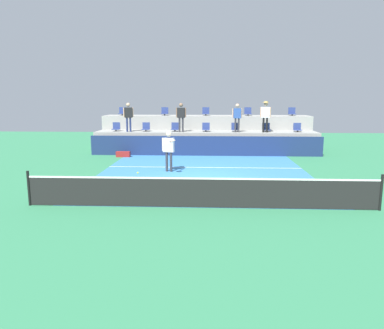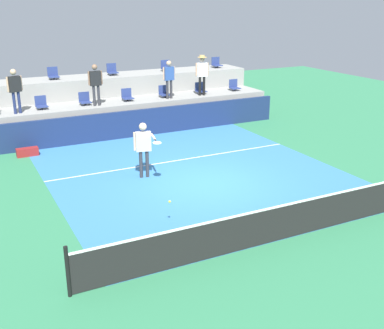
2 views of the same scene
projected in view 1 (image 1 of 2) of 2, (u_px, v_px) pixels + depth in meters
name	position (u px, v px, depth m)	size (l,w,h in m)	color
ground_plane	(203.00, 179.00, 14.90)	(40.00, 40.00, 0.00)	#2D754C
court_inner_paint	(204.00, 174.00, 15.88)	(9.00, 10.00, 0.01)	teal
court_service_line	(204.00, 167.00, 17.26)	(9.00, 0.06, 0.00)	white
tennis_net	(201.00, 192.00, 10.88)	(10.48, 0.08, 1.07)	black
sponsor_backboard	(205.00, 146.00, 20.70)	(13.00, 0.16, 1.10)	navy
seating_tier_lower	(206.00, 142.00, 21.96)	(13.00, 1.80, 1.25)	gray
seating_tier_upper	(206.00, 132.00, 23.65)	(13.00, 1.80, 2.10)	gray
stadium_chair_lower_far_left	(116.00, 128.00, 22.01)	(0.44, 0.40, 0.52)	#2D2D33
stadium_chair_lower_left	(146.00, 128.00, 21.92)	(0.44, 0.40, 0.52)	#2D2D33
stadium_chair_lower_mid_left	(175.00, 128.00, 21.83)	(0.44, 0.40, 0.52)	#2D2D33
stadium_chair_lower_center	(206.00, 128.00, 21.74)	(0.44, 0.40, 0.52)	#2D2D33
stadium_chair_lower_mid_right	(235.00, 128.00, 21.66)	(0.44, 0.40, 0.52)	#2D2D33
stadium_chair_lower_right	(266.00, 128.00, 21.57)	(0.44, 0.40, 0.52)	#2D2D33
stadium_chair_lower_far_right	(297.00, 128.00, 21.49)	(0.44, 0.40, 0.52)	#2D2D33
stadium_chair_upper_far_left	(122.00, 112.00, 23.62)	(0.44, 0.40, 0.52)	#2D2D33
stadium_chair_upper_left	(165.00, 112.00, 23.49)	(0.44, 0.40, 0.52)	#2D2D33
stadium_chair_upper_center	(206.00, 112.00, 23.36)	(0.44, 0.40, 0.52)	#2D2D33
stadium_chair_upper_right	(248.00, 112.00, 23.23)	(0.44, 0.40, 0.52)	#2D2D33
stadium_chair_upper_far_right	(292.00, 112.00, 23.10)	(0.44, 0.40, 0.52)	#2D2D33
tennis_player	(169.00, 147.00, 16.11)	(0.61, 1.30, 1.78)	#2D2D33
spectator_leaning_on_rail	(128.00, 114.00, 21.44)	(0.59, 0.28, 1.68)	navy
spectator_in_grey	(181.00, 115.00, 21.30)	(0.59, 0.23, 1.67)	#2D2D33
spectator_in_white	(237.00, 115.00, 21.14)	(0.58, 0.23, 1.63)	#2D2D33
spectator_with_hat	(266.00, 113.00, 21.04)	(0.60, 0.49, 1.78)	black
tennis_ball	(138.00, 173.00, 12.81)	(0.07, 0.07, 0.07)	#CCE033
equipment_bag	(123.00, 154.00, 20.32)	(0.76, 0.28, 0.30)	maroon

